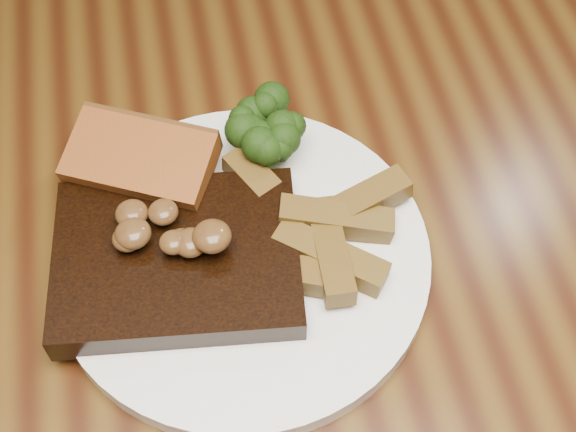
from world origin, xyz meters
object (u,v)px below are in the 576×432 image
at_px(dining_table, 266,304).
at_px(garlic_bread, 144,177).
at_px(steak, 177,259).
at_px(plate, 243,259).
at_px(potato_wedges, 323,229).

distance_m(dining_table, garlic_bread, 0.15).
distance_m(steak, garlic_bread, 0.08).
xyz_separation_m(dining_table, plate, (-0.02, -0.01, 0.10)).
relative_size(dining_table, potato_wedges, 15.02).
bearing_deg(plate, potato_wedges, 2.59).
height_order(garlic_bread, potato_wedges, potato_wedges).
bearing_deg(dining_table, plate, -145.22).
distance_m(dining_table, plate, 0.10).
bearing_deg(dining_table, potato_wedges, -12.53).
height_order(steak, potato_wedges, same).
bearing_deg(steak, potato_wedges, 9.55).
height_order(plate, steak, steak).
xyz_separation_m(plate, steak, (-0.05, -0.00, 0.02)).
relative_size(garlic_bread, potato_wedges, 0.98).
xyz_separation_m(garlic_bread, potato_wedges, (0.12, -0.07, 0.00)).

